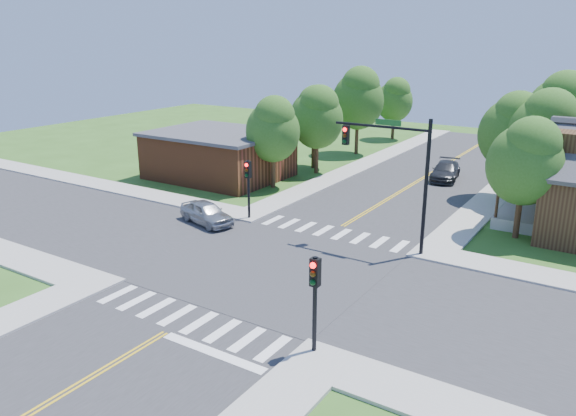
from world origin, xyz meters
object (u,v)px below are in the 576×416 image
Objects in this scene: car_silver at (206,213)px; car_dgrey at (445,171)px; signal_mast_ne at (396,162)px; signal_pole_se at (315,287)px; signal_pole_nw at (248,179)px.

car_silver is 0.86× the size of car_dgrey.
signal_mast_ne reaches higher than signal_pole_se.
signal_mast_ne is at bearing -63.64° from car_silver.
signal_mast_ne is 1.89× the size of signal_pole_nw.
signal_mast_ne is at bearing 98.56° from signal_pole_se.
car_silver is (-11.19, -2.09, -4.16)m from signal_mast_ne.
signal_pole_se is at bearing -91.51° from car_dgrey.
car_silver is at bearing -125.20° from car_dgrey.
signal_pole_nw is 18.17m from car_dgrey.
car_dgrey is (7.22, 16.56, -1.97)m from signal_pole_nw.
car_dgrey reaches higher than car_silver.
car_silver is at bearing -128.98° from signal_pole_nw.
signal_pole_nw is 3.32m from car_silver.
car_silver is (-12.88, 9.12, -1.97)m from signal_pole_se.
signal_pole_se is 28.11m from car_dgrey.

